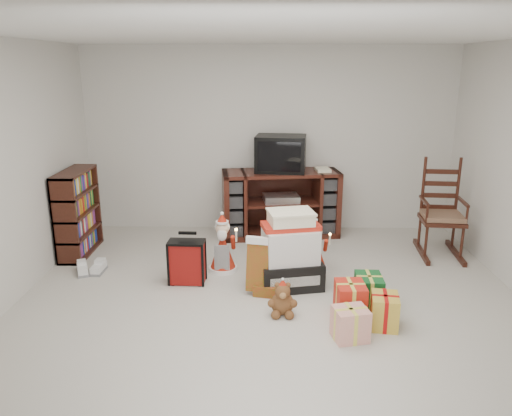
{
  "coord_description": "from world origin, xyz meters",
  "views": [
    {
      "loc": [
        -0.07,
        -4.28,
        2.26
      ],
      "look_at": [
        -0.15,
        0.6,
        0.84
      ],
      "focal_mm": 35.0,
      "sensor_mm": 36.0,
      "label": 1
    }
  ],
  "objects": [
    {
      "name": "sneaker_pair",
      "position": [
        -2.01,
        0.85,
        0.05
      ],
      "size": [
        0.34,
        0.29,
        0.1
      ],
      "rotation": [
        0.0,
        0.0,
        0.22
      ],
      "color": "silver",
      "rests_on": "floor"
    },
    {
      "name": "tv_stand",
      "position": [
        0.16,
        2.19,
        0.44
      ],
      "size": [
        1.6,
        0.74,
        0.88
      ],
      "rotation": [
        0.0,
        0.0,
        0.13
      ],
      "color": "#431913",
      "rests_on": "floor"
    },
    {
      "name": "room",
      "position": [
        0.0,
        0.0,
        1.25
      ],
      "size": [
        5.01,
        5.01,
        2.51
      ],
      "color": "beige",
      "rests_on": "ground"
    },
    {
      "name": "crt_television",
      "position": [
        0.15,
        2.19,
        1.12
      ],
      "size": [
        0.69,
        0.54,
        0.47
      ],
      "rotation": [
        0.0,
        0.0,
        -0.12
      ],
      "color": "black",
      "rests_on": "tv_stand"
    },
    {
      "name": "mrs_claus_figurine",
      "position": [
        -0.53,
        0.95,
        0.26
      ],
      "size": [
        0.33,
        0.31,
        0.67
      ],
      "color": "#AC2412",
      "rests_on": "floor"
    },
    {
      "name": "bookshelf",
      "position": [
        -2.33,
        1.47,
        0.5
      ],
      "size": [
        0.28,
        0.85,
        1.04
      ],
      "color": "#3C1710",
      "rests_on": "floor"
    },
    {
      "name": "stocking",
      "position": [
        -0.13,
        0.36,
        0.31
      ],
      "size": [
        0.3,
        0.18,
        0.61
      ],
      "primitive_type": null,
      "rotation": [
        0.0,
        0.0,
        -0.21
      ],
      "color": "#0D7510",
      "rests_on": "floor"
    },
    {
      "name": "teddy_bear",
      "position": [
        0.11,
        -0.07,
        0.14
      ],
      "size": [
        0.21,
        0.19,
        0.32
      ],
      "color": "brown",
      "rests_on": "floor"
    },
    {
      "name": "rocking_chair",
      "position": [
        2.08,
        1.54,
        0.42
      ],
      "size": [
        0.56,
        0.84,
        1.22
      ],
      "rotation": [
        0.0,
        0.0,
        -0.09
      ],
      "color": "#3C1710",
      "rests_on": "floor"
    },
    {
      "name": "santa_figurine",
      "position": [
        0.51,
        0.97,
        0.23
      ],
      "size": [
        0.29,
        0.28,
        0.6
      ],
      "color": "#AC2412",
      "rests_on": "floor"
    },
    {
      "name": "gift_pile",
      "position": [
        0.2,
        0.55,
        0.35
      ],
      "size": [
        0.72,
        0.58,
        0.8
      ],
      "rotation": [
        0.0,
        0.0,
        0.2
      ],
      "color": "black",
      "rests_on": "floor"
    },
    {
      "name": "red_suitcase",
      "position": [
        -0.88,
        0.6,
        0.24
      ],
      "size": [
        0.37,
        0.21,
        0.55
      ],
      "rotation": [
        0.0,
        0.0,
        -0.04
      ],
      "color": "maroon",
      "rests_on": "floor"
    },
    {
      "name": "gift_cluster",
      "position": [
        0.84,
        -0.18,
        0.15
      ],
      "size": [
        0.63,
        0.96,
        0.29
      ],
      "color": "red",
      "rests_on": "floor"
    }
  ]
}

